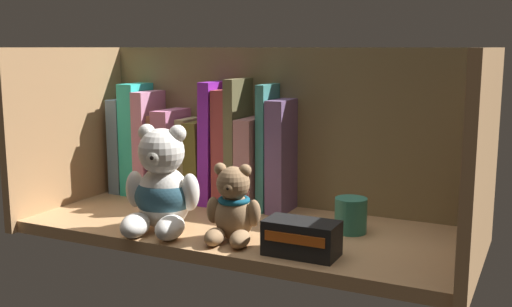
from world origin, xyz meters
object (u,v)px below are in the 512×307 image
object	(u,v)px
teddy_bear_smaller	(233,208)
pillar_candle	(351,215)
book_3	(166,154)
book_5	(192,158)
book_0	(128,145)
book_4	(179,153)
book_6	(205,160)
teddy_bear_larger	(162,189)
book_1	(141,138)
book_12	(285,155)
book_9	(243,142)
small_product_box	(302,238)
book_10	(257,162)
book_8	(231,146)
book_11	(271,146)
book_7	(218,142)
book_2	(155,142)

from	to	relation	value
teddy_bear_smaller	pillar_candle	xyz separation A→B (cm)	(14.88, 11.93, -2.27)
book_3	pillar_candle	world-z (taller)	book_3
book_3	book_5	world-z (taller)	book_3
book_0	book_4	xyz separation A→B (cm)	(12.30, 0.00, -0.75)
book_3	pillar_candle	bearing A→B (deg)	-11.99
book_6	teddy_bear_larger	bearing A→B (deg)	-78.25
book_0	book_3	size ratio (longest dim) A/B	1.16
book_1	book_12	distance (cm)	31.58
book_9	small_product_box	world-z (taller)	book_9
book_10	book_0	bearing A→B (deg)	180.00
book_8	book_10	distance (cm)	6.04
book_11	book_9	bearing A→B (deg)	180.00
book_4	book_5	size ratio (longest dim) A/B	1.10
book_4	book_9	size ratio (longest dim) A/B	0.74
book_9	book_11	size ratio (longest dim) A/B	1.04
book_8	book_10	bearing A→B (deg)	0.00
book_7	book_12	distance (cm)	13.94
book_8	teddy_bear_smaller	distance (cm)	24.20
book_3	book_10	world-z (taller)	book_10
book_3	book_7	size ratio (longest dim) A/B	0.71
book_0	book_6	distance (cm)	18.32
book_8	pillar_candle	distance (cm)	28.74
book_1	small_product_box	bearing A→B (deg)	-26.91
book_4	book_5	distance (cm)	3.24
book_11	teddy_bear_larger	distance (cm)	23.32
book_5	teddy_bear_larger	xyz separation A→B (cm)	(7.10, -20.70, -1.15)
book_11	book_12	world-z (taller)	book_11
pillar_candle	book_11	bearing A→B (deg)	154.20
book_7	small_product_box	bearing A→B (deg)	-40.46
book_8	teddy_bear_larger	size ratio (longest dim) A/B	1.26
book_1	book_3	xyz separation A→B (cm)	(5.88, 0.00, -2.92)
book_8	teddy_bear_smaller	bearing A→B (deg)	-61.17
book_7	teddy_bear_smaller	xyz separation A→B (cm)	(14.17, -20.61, -6.37)
book_11	book_5	bearing A→B (deg)	180.00
book_2	book_1	bearing A→B (deg)	180.00
book_2	book_9	bearing A→B (deg)	0.00
book_9	book_5	bearing A→B (deg)	180.00
book_4	book_7	size ratio (longest dim) A/B	0.76
book_4	small_product_box	bearing A→B (deg)	-32.47
teddy_bear_larger	teddy_bear_smaller	xyz separation A→B (cm)	(12.77, 0.09, -1.66)
teddy_bear_smaller	book_6	bearing A→B (deg)	129.65
teddy_bear_smaller	book_0	bearing A→B (deg)	149.73
book_3	book_11	xyz separation A→B (cm)	(22.91, 0.00, 3.23)
book_4	teddy_bear_larger	distance (cm)	23.18
book_0	book_9	distance (cm)	26.70
book_3	book_8	size ratio (longest dim) A/B	0.75
book_8	book_12	world-z (taller)	book_8
book_1	small_product_box	xyz separation A→B (cm)	(43.71, -22.18, -8.52)
book_9	book_3	bearing A→B (deg)	180.00
book_3	book_11	world-z (taller)	book_11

